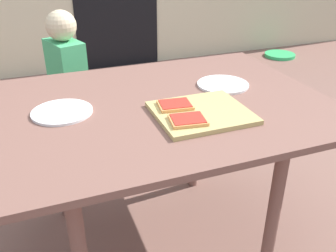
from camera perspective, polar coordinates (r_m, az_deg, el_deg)
ground_plane at (r=1.90m, az=-2.12°, el=-17.50°), size 16.00×16.00×0.00m
dining_table at (r=1.50m, az=-2.56°, el=0.75°), size 1.42×0.99×0.74m
cutting_board at (r=1.38m, az=5.14°, el=2.04°), size 0.34×0.31×0.02m
pizza_slice_near_left at (r=1.29m, az=3.09°, el=0.96°), size 0.14×0.12×0.01m
pizza_slice_far_left at (r=1.40m, az=1.11°, el=3.28°), size 0.14×0.12×0.01m
plate_white_left at (r=1.45m, az=-15.99°, el=2.11°), size 0.23×0.23×0.01m
plate_white_right at (r=1.67m, az=8.44°, el=6.34°), size 0.23×0.23×0.01m
child_left at (r=2.17m, az=-14.94°, el=5.51°), size 0.21×0.27×1.00m
garden_hose_coil at (r=4.81m, az=16.82°, el=10.41°), size 0.36×0.36×0.04m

